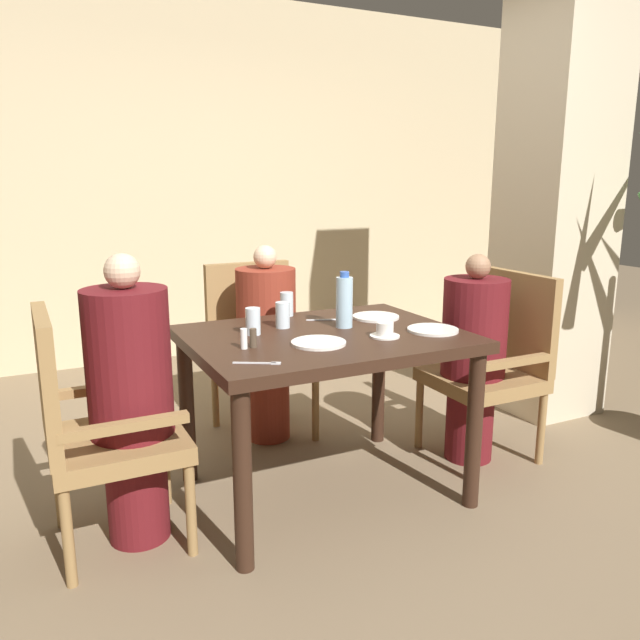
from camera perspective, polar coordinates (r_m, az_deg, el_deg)
name	(u,v)px	position (r m, az deg, el deg)	size (l,w,h in m)	color
ground_plane	(324,491)	(2.99, 0.40, -15.39)	(16.00, 16.00, 0.00)	#7A664C
wall_back	(176,181)	(5.10, -13.07, 12.29)	(8.00, 0.06, 2.80)	#C6B289
pillar_stone	(557,190)	(4.02, 20.86, 11.04)	(0.53, 0.53, 2.70)	beige
dining_table	(325,356)	(2.75, 0.42, -3.30)	(1.17, 0.91, 0.76)	#331E14
chair_left_side	(93,424)	(2.54, -20.04, -8.91)	(0.50, 0.50, 0.95)	olive
diner_in_left_chair	(131,398)	(2.52, -16.90, -6.84)	(0.32, 0.32, 1.15)	#5B1419
chair_far_side	(257,343)	(3.54, -5.74, -2.10)	(0.50, 0.50, 0.95)	olive
diner_in_far_chair	(267,342)	(3.39, -4.90, -1.98)	(0.32, 0.32, 1.08)	maroon
chair_right_side	(495,359)	(3.33, 15.70, -3.49)	(0.50, 0.50, 0.95)	olive
diner_in_right_chair	(473,356)	(3.22, 13.81, -3.25)	(0.32, 0.32, 1.06)	#5B1419
plate_main_left	(433,330)	(2.80, 10.28, -0.88)	(0.23, 0.23, 0.01)	white
plate_main_right	(319,343)	(2.54, -0.13, -2.09)	(0.23, 0.23, 0.01)	white
plate_dessert_center	(376,317)	(3.03, 5.12, 0.29)	(0.23, 0.23, 0.01)	white
teacup_with_saucer	(385,331)	(2.67, 5.95, -1.01)	(0.13, 0.13, 0.06)	white
water_bottle	(344,301)	(2.81, 2.23, 1.70)	(0.08, 0.08, 0.25)	#A3C6DB
glass_tall_near	(283,315)	(2.82, -3.43, 0.46)	(0.06, 0.06, 0.12)	silver
glass_tall_mid	(287,304)	(3.06, -3.06, 1.47)	(0.06, 0.06, 0.12)	silver
glass_tall_far	(253,321)	(2.70, -6.15, -0.12)	(0.06, 0.06, 0.12)	silver
salt_shaker	(244,339)	(2.48, -6.98, -1.71)	(0.03, 0.03, 0.08)	white
pepper_shaker	(253,338)	(2.50, -6.13, -1.66)	(0.03, 0.03, 0.08)	#4C3D2D
fork_beside_plate	(262,363)	(2.29, -5.30, -3.94)	(0.16, 0.10, 0.00)	silver
knife_beside_plate	(328,320)	(2.97, 0.75, 0.04)	(0.18, 0.08, 0.00)	silver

